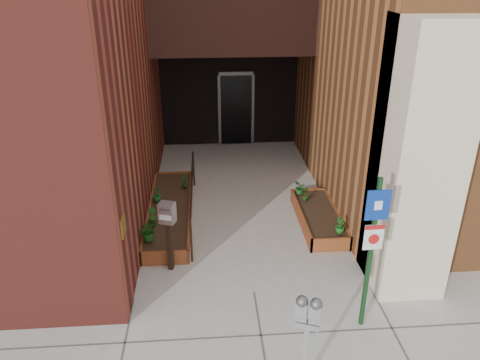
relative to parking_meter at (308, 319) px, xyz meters
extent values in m
plane|color=#9E9991|center=(-0.44, 1.95, -1.11)|extent=(80.00, 80.00, 0.00)
cube|color=beige|center=(2.11, 2.15, 1.09)|extent=(1.10, 1.20, 4.40)
cube|color=black|center=(-0.44, 7.95, 2.89)|extent=(4.20, 2.00, 2.00)
cube|color=black|center=(-0.44, 9.35, 0.39)|extent=(4.00, 0.30, 3.00)
cube|color=black|center=(-0.24, 9.17, -0.06)|extent=(0.90, 0.06, 2.10)
cube|color=#B79338|center=(-2.43, 1.75, 0.39)|extent=(0.04, 0.30, 0.30)
cube|color=brown|center=(-1.99, 2.87, -0.96)|extent=(0.90, 0.04, 0.30)
cube|color=brown|center=(-1.99, 6.43, -0.96)|extent=(0.90, 0.04, 0.30)
cube|color=brown|center=(-2.42, 4.65, -0.96)|extent=(0.04, 3.60, 0.30)
cube|color=brown|center=(-1.56, 4.65, -0.96)|extent=(0.04, 3.60, 0.30)
cube|color=black|center=(-1.99, 4.65, -0.98)|extent=(0.82, 3.52, 0.26)
cube|color=brown|center=(1.16, 3.07, -0.96)|extent=(0.80, 0.04, 0.30)
cube|color=brown|center=(1.16, 5.23, -0.96)|extent=(0.80, 0.04, 0.30)
cube|color=brown|center=(0.78, 4.15, -0.96)|extent=(0.04, 2.20, 0.30)
cube|color=brown|center=(1.54, 4.15, -0.96)|extent=(0.04, 2.20, 0.30)
cube|color=black|center=(1.16, 4.15, -0.98)|extent=(0.72, 2.12, 0.26)
cylinder|color=black|center=(-1.49, 2.95, -0.66)|extent=(0.04, 0.04, 0.90)
cylinder|color=black|center=(-1.49, 6.25, -0.66)|extent=(0.04, 0.04, 0.90)
cylinder|color=black|center=(-1.49, 4.60, -0.23)|extent=(0.04, 3.30, 0.04)
cube|color=#A0A0A2|center=(0.00, 0.00, -0.62)|extent=(0.08, 0.08, 1.00)
cube|color=#A0A0A2|center=(0.00, 0.00, -0.08)|extent=(0.32, 0.22, 0.08)
cube|color=#A0A0A2|center=(-0.08, 0.03, 0.10)|extent=(0.17, 0.15, 0.26)
sphere|color=#59595B|center=(-0.08, 0.03, 0.25)|extent=(0.15, 0.15, 0.15)
cube|color=white|center=(-0.10, -0.02, 0.12)|extent=(0.09, 0.04, 0.05)
cube|color=#B21414|center=(-0.10, -0.02, 0.04)|extent=(0.09, 0.04, 0.03)
cube|color=#A0A0A2|center=(0.08, -0.03, 0.10)|extent=(0.17, 0.15, 0.26)
sphere|color=#59595B|center=(0.08, -0.03, 0.25)|extent=(0.15, 0.15, 0.15)
cube|color=white|center=(0.06, -0.08, 0.12)|extent=(0.09, 0.04, 0.05)
cube|color=#B21414|center=(0.06, -0.08, 0.04)|extent=(0.09, 0.04, 0.03)
cube|color=#133618|center=(1.12, 1.09, 0.12)|extent=(0.06, 0.06, 2.47)
cube|color=navy|center=(1.12, 1.05, 0.96)|extent=(0.34, 0.04, 0.45)
cube|color=white|center=(1.12, 1.05, 0.96)|extent=(0.11, 0.02, 0.13)
cube|color=white|center=(1.12, 1.05, 0.46)|extent=(0.28, 0.03, 0.39)
cube|color=#B21414|center=(1.12, 1.05, 0.62)|extent=(0.28, 0.02, 0.07)
cylinder|color=#B21414|center=(1.12, 1.04, 0.43)|extent=(0.16, 0.02, 0.16)
cube|color=black|center=(-1.87, 2.75, -0.63)|extent=(0.11, 0.11, 0.98)
cube|color=#BAB9BC|center=(-1.87, 2.75, 0.04)|extent=(0.31, 0.27, 0.37)
cube|color=#59595B|center=(-1.90, 2.65, 0.15)|extent=(0.19, 0.07, 0.04)
cube|color=white|center=(-1.90, 2.65, -0.01)|extent=(0.20, 0.08, 0.09)
imported|color=#1B5518|center=(-2.29, 3.29, -0.62)|extent=(0.46, 0.46, 0.39)
imported|color=#215D1A|center=(-2.29, 3.87, -0.64)|extent=(0.26, 0.26, 0.35)
imported|color=#1B5F1D|center=(-2.27, 4.87, -0.65)|extent=(0.24, 0.24, 0.33)
imported|color=#1B5117|center=(-1.69, 5.51, -0.64)|extent=(0.24, 0.24, 0.34)
imported|color=#1A5E1A|center=(1.35, 3.25, -0.65)|extent=(0.26, 0.26, 0.33)
imported|color=#1E5317|center=(0.97, 4.64, -0.64)|extent=(0.19, 0.19, 0.34)
imported|color=#18551D|center=(0.91, 4.98, -0.66)|extent=(0.33, 0.33, 0.30)
camera|label=1|loc=(-1.16, -4.35, 3.90)|focal=35.00mm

